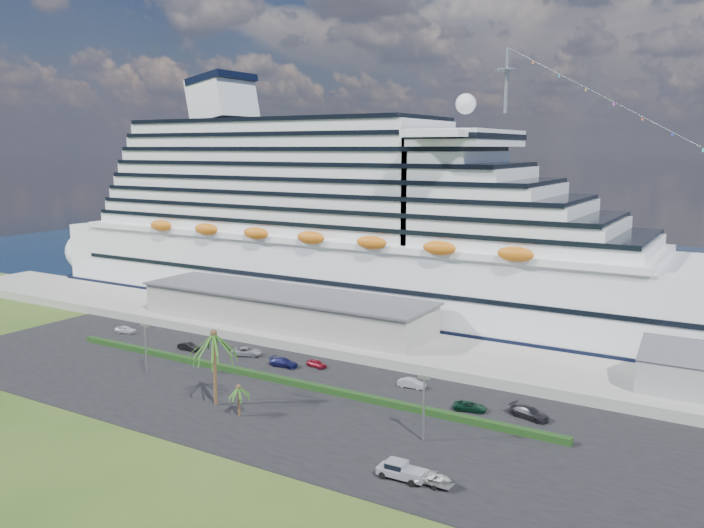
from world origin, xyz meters
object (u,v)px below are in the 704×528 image
Objects in this scene: pickup_truck at (401,470)px; boat_trailer at (434,478)px; cruise_ship at (361,235)px; parked_car_3 at (284,362)px.

pickup_truck is 1.06× the size of boat_trailer.
cruise_ship is 34.61× the size of pickup_truck.
pickup_truck reaches higher than boat_trailer.
cruise_ship is at bearing 123.42° from pickup_truck.
pickup_truck is (43.69, -66.21, -15.52)m from cruise_ship.
boat_trailer is (37.88, -24.36, 0.27)m from parked_car_3.
parked_car_3 is (9.55, -41.48, -15.86)m from cruise_ship.
cruise_ship is 36.64× the size of boat_trailer.
cruise_ship is 38.57× the size of parked_car_3.
parked_car_3 is at bearing 144.08° from pickup_truck.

